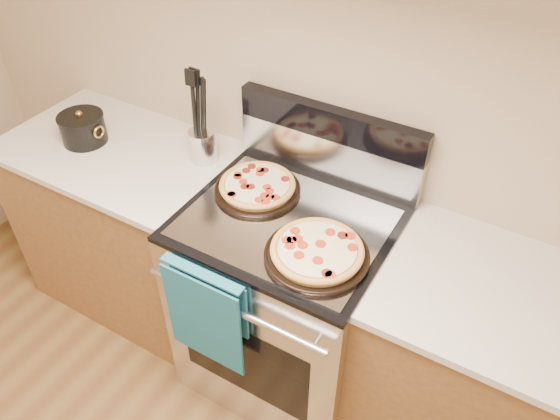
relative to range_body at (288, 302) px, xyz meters
The scene contains 17 objects.
wall_back 0.97m from the range_body, 90.00° to the left, with size 4.00×4.00×0.00m, color #C4AE8D.
range_body is the anchor object (origin of this frame).
oven_window 0.34m from the range_body, 90.00° to the right, with size 0.56×0.01×0.40m, color black.
cooktop 0.46m from the range_body, ahead, with size 0.76×0.68×0.02m, color black.
backsplash_lower 0.64m from the range_body, 90.00° to the left, with size 0.76×0.06×0.18m, color silver.
backsplash_upper 0.77m from the range_body, 90.00° to the left, with size 0.76×0.06×0.12m, color black.
oven_handle 0.51m from the range_body, 90.00° to the right, with size 0.03×0.03×0.70m, color silver.
dish_towel 0.47m from the range_body, 107.74° to the right, with size 0.32×0.05×0.42m, color navy, non-canonical shape.
foil_sheet 0.47m from the range_body, 90.00° to the right, with size 0.70×0.55×0.01m, color gray.
cabinet_left 0.88m from the range_body, behind, with size 1.00×0.62×0.88m, color brown.
countertop_left 0.99m from the range_body, behind, with size 1.02×0.64×0.03m, color beige.
cabinet_right 0.88m from the range_body, ahead, with size 1.00×0.62×0.88m, color brown.
countertop_right 0.99m from the range_body, ahead, with size 1.02×0.64×0.03m, color beige.
pepperoni_pizza_back 0.53m from the range_body, 158.75° to the left, with size 0.33×0.33×0.04m, color #AB7834, non-canonical shape.
pepperoni_pizza_front 0.55m from the range_body, 35.84° to the right, with size 0.35×0.35×0.05m, color #AB7834, non-canonical shape.
utensil_crock 0.74m from the range_body, 162.78° to the left, with size 0.11×0.11×0.14m, color silver.
saucepan 1.15m from the range_body, behind, with size 0.19×0.19×0.12m, color black.
Camera 1 is at (0.72, 0.35, 2.24)m, focal length 35.00 mm.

